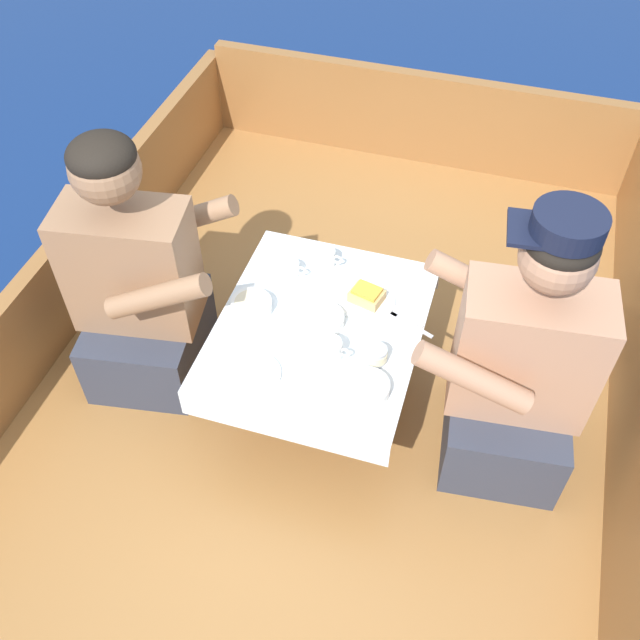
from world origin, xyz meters
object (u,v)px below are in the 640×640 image
(coffee_cup_center, at_px, (290,269))
(tin_can, at_px, (376,355))
(coffee_cup_port, at_px, (329,349))
(sandwich, at_px, (367,295))
(person_port, at_px, (138,287))
(coffee_cup_starboard, at_px, (326,258))
(person_starboard, at_px, (518,371))

(coffee_cup_center, xyz_separation_m, tin_can, (0.37, -0.28, 0.00))
(tin_can, bearing_deg, coffee_cup_port, -169.29)
(sandwich, height_order, tin_can, sandwich)
(person_port, xyz_separation_m, coffee_cup_center, (0.45, 0.21, 0.02))
(sandwich, bearing_deg, coffee_cup_starboard, 143.53)
(coffee_cup_center, bearing_deg, sandwich, -9.91)
(person_starboard, relative_size, sandwich, 8.32)
(coffee_cup_starboard, xyz_separation_m, tin_can, (0.26, -0.36, -0.01))
(coffee_cup_starboard, height_order, tin_can, coffee_cup_starboard)
(person_starboard, xyz_separation_m, sandwich, (-0.50, 0.15, 0.02))
(coffee_cup_starboard, bearing_deg, sandwich, -36.47)
(sandwich, bearing_deg, person_starboard, -16.86)
(sandwich, xyz_separation_m, coffee_cup_center, (-0.28, 0.05, -0.00))
(coffee_cup_center, bearing_deg, coffee_cup_starboard, 38.74)
(tin_can, bearing_deg, coffee_cup_center, 142.84)
(person_starboard, relative_size, coffee_cup_center, 10.42)
(person_port, relative_size, person_starboard, 0.98)
(person_port, bearing_deg, coffee_cup_center, 16.13)
(person_port, relative_size, coffee_cup_starboard, 10.30)
(person_port, bearing_deg, coffee_cup_port, -16.56)
(person_port, relative_size, coffee_cup_port, 9.05)
(person_starboard, relative_size, tin_can, 14.60)
(sandwich, height_order, coffee_cup_center, sandwich)
(person_port, xyz_separation_m, sandwich, (0.73, 0.17, 0.02))
(person_starboard, distance_m, coffee_cup_starboard, 0.73)
(coffee_cup_port, height_order, coffee_cup_starboard, coffee_cup_port)
(person_port, distance_m, coffee_cup_starboard, 0.63)
(person_starboard, distance_m, coffee_cup_center, 0.80)
(coffee_cup_port, bearing_deg, person_port, 172.55)
(person_port, xyz_separation_m, coffee_cup_port, (0.68, -0.09, 0.02))
(person_port, bearing_deg, person_starboard, -8.47)
(coffee_cup_starboard, height_order, coffee_cup_center, coffee_cup_starboard)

